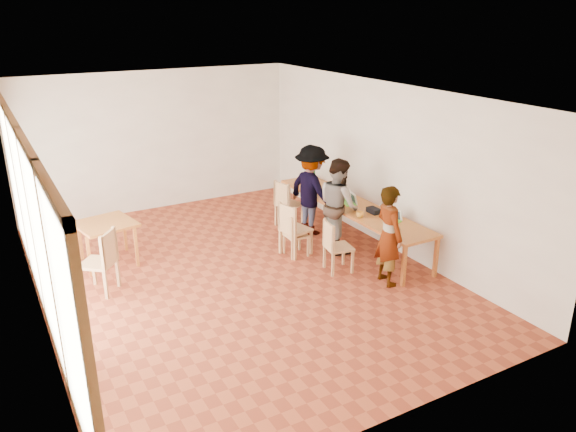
# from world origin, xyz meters

# --- Properties ---
(ground) EXTENTS (8.00, 8.00, 0.00)m
(ground) POSITION_xyz_m (0.00, 0.00, 0.00)
(ground) COLOR #A14626
(ground) RESTS_ON ground
(wall_back) EXTENTS (6.00, 0.10, 3.00)m
(wall_back) POSITION_xyz_m (0.00, 4.00, 1.50)
(wall_back) COLOR white
(wall_back) RESTS_ON ground
(wall_front) EXTENTS (6.00, 0.10, 3.00)m
(wall_front) POSITION_xyz_m (0.00, -4.00, 1.50)
(wall_front) COLOR white
(wall_front) RESTS_ON ground
(wall_right) EXTENTS (0.10, 8.00, 3.00)m
(wall_right) POSITION_xyz_m (3.00, 0.00, 1.50)
(wall_right) COLOR white
(wall_right) RESTS_ON ground
(window_wall) EXTENTS (0.10, 8.00, 3.00)m
(window_wall) POSITION_xyz_m (-2.96, 0.00, 1.50)
(window_wall) COLOR white
(window_wall) RESTS_ON ground
(ceiling) EXTENTS (6.00, 8.00, 0.04)m
(ceiling) POSITION_xyz_m (0.00, 0.00, 3.02)
(ceiling) COLOR white
(ceiling) RESTS_ON wall_back
(communal_table) EXTENTS (0.80, 4.00, 0.75)m
(communal_table) POSITION_xyz_m (2.50, 0.29, 0.70)
(communal_table) COLOR #C6662C
(communal_table) RESTS_ON ground
(side_table) EXTENTS (0.90, 0.90, 0.75)m
(side_table) POSITION_xyz_m (-1.73, 1.58, 0.67)
(side_table) COLOR #C6662C
(side_table) RESTS_ON ground
(chair_near) EXTENTS (0.48, 0.48, 0.48)m
(chair_near) POSITION_xyz_m (1.49, -0.64, 0.55)
(chair_near) COLOR tan
(chair_near) RESTS_ON ground
(chair_mid) EXTENTS (0.54, 0.54, 0.52)m
(chair_mid) POSITION_xyz_m (1.20, 0.27, 0.60)
(chair_mid) COLOR tan
(chair_mid) RESTS_ON ground
(chair_far) EXTENTS (0.38, 0.38, 0.43)m
(chair_far) POSITION_xyz_m (1.20, 0.25, 0.49)
(chair_far) COLOR tan
(chair_far) RESTS_ON ground
(chair_empty) EXTENTS (0.54, 0.54, 0.51)m
(chair_empty) POSITION_xyz_m (1.80, 1.56, 0.59)
(chair_empty) COLOR tan
(chair_empty) RESTS_ON ground
(chair_spare) EXTENTS (0.67, 0.67, 0.55)m
(chair_spare) POSITION_xyz_m (-2.02, 0.48, 0.63)
(chair_spare) COLOR tan
(chair_spare) RESTS_ON ground
(person_near) EXTENTS (0.46, 0.64, 1.64)m
(person_near) POSITION_xyz_m (2.01, -1.41, 0.82)
(person_near) COLOR gray
(person_near) RESTS_ON ground
(person_mid) EXTENTS (0.76, 0.92, 1.72)m
(person_mid) POSITION_xyz_m (2.09, 0.11, 0.86)
(person_mid) COLOR gray
(person_mid) RESTS_ON ground
(person_far) EXTENTS (0.84, 1.24, 1.77)m
(person_far) POSITION_xyz_m (2.08, 1.02, 0.89)
(person_far) COLOR gray
(person_far) RESTS_ON ground
(laptop_near) EXTENTS (0.26, 0.29, 0.21)m
(laptop_near) POSITION_xyz_m (2.64, -0.79, 0.81)
(laptop_near) COLOR #68DA37
(laptop_near) RESTS_ON communal_table
(laptop_mid) EXTENTS (0.27, 0.30, 0.22)m
(laptop_mid) POSITION_xyz_m (2.50, 0.29, 0.81)
(laptop_mid) COLOR #68DA37
(laptop_mid) RESTS_ON communal_table
(laptop_far) EXTENTS (0.26, 0.28, 0.21)m
(laptop_far) POSITION_xyz_m (2.59, 0.62, 0.81)
(laptop_far) COLOR #68DA37
(laptop_far) RESTS_ON communal_table
(yellow_mug) EXTENTS (0.17, 0.17, 0.10)m
(yellow_mug) POSITION_xyz_m (2.22, -0.36, 0.80)
(yellow_mug) COLOR gold
(yellow_mug) RESTS_ON communal_table
(green_bottle) EXTENTS (0.07, 0.07, 0.28)m
(green_bottle) POSITION_xyz_m (2.68, 1.93, 0.89)
(green_bottle) COLOR #116517
(green_bottle) RESTS_ON communal_table
(clear_glass) EXTENTS (0.07, 0.07, 0.09)m
(clear_glass) POSITION_xyz_m (2.71, 0.97, 0.80)
(clear_glass) COLOR silver
(clear_glass) RESTS_ON communal_table
(condiment_cup) EXTENTS (0.08, 0.08, 0.06)m
(condiment_cup) POSITION_xyz_m (2.75, -0.41, 0.78)
(condiment_cup) COLOR white
(condiment_cup) RESTS_ON communal_table
(pink_phone) EXTENTS (0.05, 0.10, 0.01)m
(pink_phone) POSITION_xyz_m (2.27, 0.56, 0.76)
(pink_phone) COLOR #BB2D4B
(pink_phone) RESTS_ON communal_table
(black_pouch) EXTENTS (0.16, 0.26, 0.09)m
(black_pouch) POSITION_xyz_m (2.57, -0.30, 0.80)
(black_pouch) COLOR black
(black_pouch) RESTS_ON communal_table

